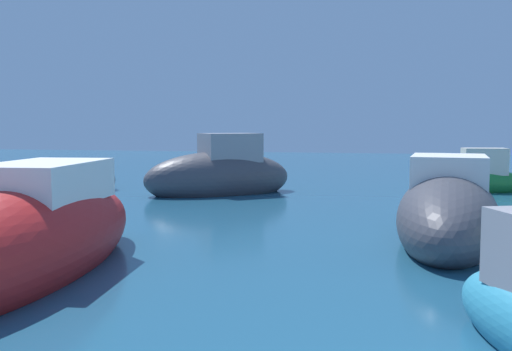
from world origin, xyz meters
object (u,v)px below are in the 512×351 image
at_px(moored_boat_4, 32,237).
at_px(moored_boat_8, 220,175).
at_px(moored_boat_3, 76,177).
at_px(moored_boat_1, 448,213).
at_px(moored_boat_6, 477,179).

relative_size(moored_boat_4, moored_boat_8, 1.27).
relative_size(moored_boat_3, moored_boat_4, 0.72).
bearing_deg(moored_boat_1, moored_boat_3, -115.21).
xyz_separation_m(moored_boat_6, moored_boat_8, (-7.95, -2.37, 0.18)).
distance_m(moored_boat_3, moored_boat_8, 5.64).
bearing_deg(moored_boat_3, moored_boat_1, 178.75).
bearing_deg(moored_boat_4, moored_boat_6, 141.02).
height_order(moored_boat_3, moored_boat_4, moored_boat_4).
height_order(moored_boat_4, moored_boat_8, moored_boat_8).
bearing_deg(moored_boat_6, moored_boat_1, 70.93).
bearing_deg(moored_boat_4, moored_boat_3, -158.81).
relative_size(moored_boat_3, moored_boat_6, 1.29).
distance_m(moored_boat_1, moored_boat_3, 13.71).
height_order(moored_boat_1, moored_boat_3, moored_boat_1).
relative_size(moored_boat_1, moored_boat_8, 1.10).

